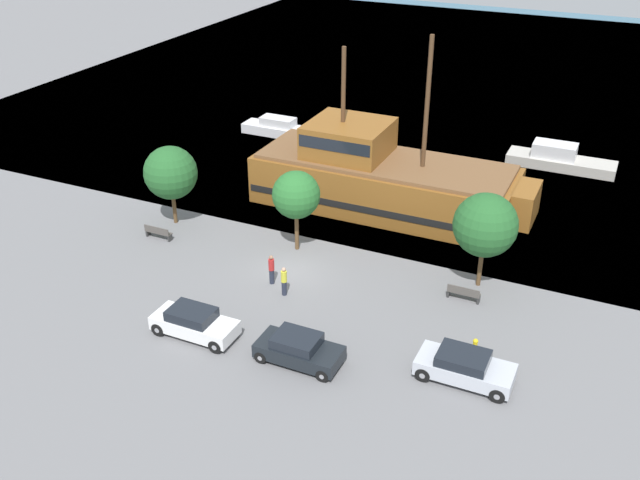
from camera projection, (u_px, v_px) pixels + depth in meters
name	position (u px, v px, depth m)	size (l,w,h in m)	color
ground_plane	(291.00, 271.00, 40.38)	(160.00, 160.00, 0.00)	slate
water_surface	(479.00, 77.00, 75.45)	(80.00, 80.00, 0.00)	#38667F
pirate_ship	(381.00, 178.00, 46.73)	(18.32, 6.08, 11.60)	brown
moored_boat_dockside	(559.00, 159.00, 53.36)	(7.86, 2.25, 1.83)	#B7B2A8
moored_boat_outer	(283.00, 129.00, 59.47)	(7.19, 1.81, 1.50)	silver
parked_car_curb_front	(194.00, 323.00, 34.63)	(4.25, 1.78, 1.46)	white
parked_car_curb_mid	(464.00, 367.00, 31.67)	(4.30, 1.94, 1.42)	#B7BCC6
parked_car_curb_rear	(299.00, 349.00, 32.85)	(4.00, 1.89, 1.41)	black
fire_hydrant	(475.00, 345.00, 33.58)	(0.42, 0.25, 0.76)	yellow
bench_promenade_east	(158.00, 232.00, 43.53)	(1.75, 0.45, 0.85)	#4C4742
bench_promenade_west	(464.00, 293.00, 37.50)	(1.73, 0.45, 0.85)	#4C4742
pedestrian_walking_near	(272.00, 269.00, 38.79)	(0.32, 0.32, 1.74)	#232838
pedestrian_walking_far	(284.00, 281.00, 37.79)	(0.32, 0.32, 1.67)	#232838
tree_row_east	(171.00, 173.00, 44.02)	(3.33, 3.33, 5.12)	brown
tree_row_mideast	(296.00, 195.00, 40.93)	(2.80, 2.80, 4.96)	brown
tree_row_midwest	(485.00, 225.00, 37.30)	(3.43, 3.43, 5.40)	brown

